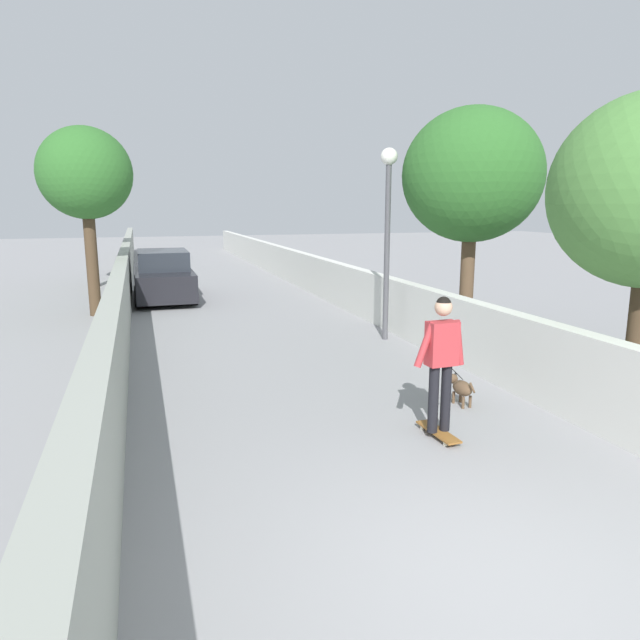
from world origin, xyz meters
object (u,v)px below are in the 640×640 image
(skateboard, at_px, (438,432))
(tree_left_mid, at_px, (85,175))
(tree_left_far, at_px, (88,184))
(car_near, at_px, (164,277))
(tree_right_near, at_px, (472,176))
(dog, at_px, (461,387))
(lamp_post, at_px, (388,210))
(person_skateboarder, at_px, (442,353))

(skateboard, bearing_deg, tree_left_mid, 24.87)
(tree_left_far, relative_size, car_near, 1.10)
(tree_right_near, distance_m, dog, 5.47)
(lamp_post, relative_size, dog, 3.18)
(lamp_post, relative_size, person_skateboarder, 2.36)
(tree_right_near, xyz_separation_m, dog, (-3.73, 2.34, -3.25))
(tree_right_near, bearing_deg, tree_left_mid, 55.45)
(skateboard, bearing_deg, tree_left_far, 17.49)
(tree_right_near, height_order, skateboard, tree_right_near)
(tree_left_far, bearing_deg, person_skateboarder, -162.51)
(tree_left_mid, relative_size, car_near, 1.12)
(tree_left_mid, bearing_deg, dog, -148.52)
(tree_right_near, xyz_separation_m, car_near, (7.78, 6.08, -2.81))
(tree_right_near, height_order, person_skateboarder, tree_right_near)
(tree_left_mid, bearing_deg, person_skateboarder, -155.13)
(skateboard, bearing_deg, person_skateboarder, 165.96)
(person_skateboarder, distance_m, dog, 1.59)
(person_skateboarder, height_order, dog, person_skateboarder)
(tree_left_far, xyz_separation_m, dog, (-15.23, -6.03, -3.40))
(tree_left_far, relative_size, person_skateboarder, 2.77)
(tree_left_far, bearing_deg, skateboard, -162.51)
(lamp_post, height_order, car_near, lamp_post)
(tree_right_near, relative_size, tree_left_far, 1.02)
(skateboard, distance_m, dog, 1.36)
(tree_right_near, bearing_deg, car_near, 38.01)
(person_skateboarder, xyz_separation_m, dog, (0.99, -0.92, -0.84))
(tree_left_far, xyz_separation_m, car_near, (-3.72, -2.28, -2.96))
(tree_left_far, bearing_deg, dog, -158.41)
(car_near, bearing_deg, lamp_post, -148.62)
(tree_right_near, xyz_separation_m, tree_left_far, (11.50, 8.36, 0.15))
(lamp_post, height_order, person_skateboarder, lamp_post)
(dog, bearing_deg, car_near, 18.01)
(skateboard, distance_m, person_skateboarder, 1.04)
(tree_left_mid, bearing_deg, car_near, -39.96)
(tree_left_far, xyz_separation_m, skateboard, (-16.22, -5.11, -3.61))
(tree_left_mid, relative_size, dog, 3.81)
(lamp_post, bearing_deg, dog, 171.09)
(lamp_post, distance_m, person_skateboarder, 5.76)
(tree_left_far, relative_size, skateboard, 5.97)
(tree_left_mid, height_order, person_skateboarder, tree_left_mid)
(tree_left_far, bearing_deg, tree_right_near, -143.97)
(person_skateboarder, relative_size, dog, 1.35)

